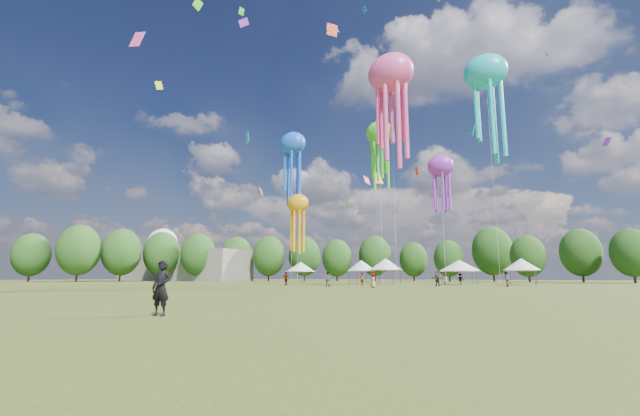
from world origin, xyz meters
The scene contains 10 objects.
ground centered at (0.00, 0.00, 0.00)m, with size 300.00×300.00×0.00m, color #384416.
observer_main centered at (7.28, -1.30, 0.85)m, with size 0.62×0.41×1.70m, color black.
spectator_near centered at (-5.37, 33.08, 0.87)m, with size 0.85×0.66×1.74m, color gray.
spectators_far centered at (2.22, 44.27, 0.87)m, with size 29.47×24.91×1.83m.
festival_tents centered at (-3.72, 54.03, 2.94)m, with size 41.93×8.27×4.11m.
show_kites centered at (1.62, 39.62, 21.31)m, with size 34.16×14.49×30.16m.
small_kites centered at (-0.36, 42.25, 30.46)m, with size 74.49×58.20×45.21m.
treeline centered at (-3.87, 62.51, 6.54)m, with size 201.57×95.24×13.43m.
hangar centered at (-72.00, 72.00, 4.00)m, with size 40.00×12.00×8.00m, color gray.
radome centered at (-88.00, 78.00, 9.99)m, with size 9.00×9.00×16.00m.
Camera 1 is at (17.96, -10.24, 1.20)m, focal length 23.23 mm.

